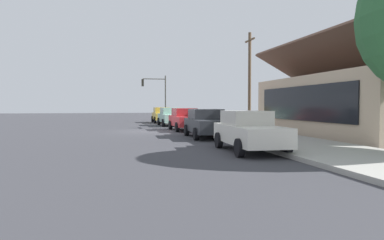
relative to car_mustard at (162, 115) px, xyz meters
The scene contains 11 objects.
ground_plane 12.32m from the car_mustard, 12.38° to the right, with size 120.00×120.00×0.00m, color #38383D.
sidewalk_curb 12.39m from the car_mustard, 13.87° to the left, with size 60.00×4.20×0.16m, color #A3A099.
car_mustard is the anchor object (origin of this frame).
car_seafoam 5.44m from the car_mustard, ahead, with size 4.42×2.13×1.59m.
car_cherry 11.49m from the car_mustard, ahead, with size 4.35×1.97×1.59m.
car_charcoal 17.21m from the car_mustard, ahead, with size 4.72×2.22×1.59m.
car_ivory 23.38m from the car_mustard, ahead, with size 4.52×2.08×1.59m.
storefront_building 20.30m from the car_mustard, 27.46° to the left, with size 12.90×7.87×5.64m.
traffic_light_main 4.90m from the car_mustard, behind, with size 0.37×2.79×5.20m.
utility_pole_wooden 11.96m from the car_mustard, 28.81° to the left, with size 1.80×0.24×7.50m.
fire_hydrant_red 4.90m from the car_mustard, 18.65° to the left, with size 0.22×0.22×0.71m.
Camera 1 is at (24.47, -2.33, 1.82)m, focal length 33.23 mm.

